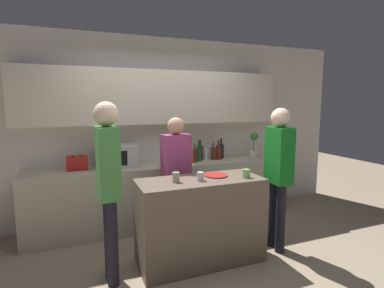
# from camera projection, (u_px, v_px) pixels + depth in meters

# --- Properties ---
(ground_plane) EXTENTS (14.00, 14.00, 0.00)m
(ground_plane) POSITION_uv_depth(u_px,v_px,m) (198.00, 272.00, 3.10)
(ground_plane) COLOR gray
(back_wall) EXTENTS (6.40, 0.40, 2.70)m
(back_wall) POSITION_uv_depth(u_px,v_px,m) (155.00, 117.00, 4.43)
(back_wall) COLOR silver
(back_wall) RESTS_ON ground_plane
(back_counter) EXTENTS (3.60, 0.62, 0.88)m
(back_counter) POSITION_uv_depth(u_px,v_px,m) (161.00, 194.00, 4.33)
(back_counter) COLOR #B7AD99
(back_counter) RESTS_ON ground_plane
(kitchen_island) EXTENTS (1.36, 0.57, 0.93)m
(kitchen_island) POSITION_uv_depth(u_px,v_px,m) (200.00, 221.00, 3.27)
(kitchen_island) COLOR brown
(kitchen_island) RESTS_ON ground_plane
(microwave) EXTENTS (0.52, 0.39, 0.30)m
(microwave) POSITION_uv_depth(u_px,v_px,m) (117.00, 156.00, 4.03)
(microwave) COLOR #B7BABC
(microwave) RESTS_ON back_counter
(toaster) EXTENTS (0.26, 0.16, 0.18)m
(toaster) POSITION_uv_depth(u_px,v_px,m) (77.00, 163.00, 3.86)
(toaster) COLOR #B21E19
(toaster) RESTS_ON back_counter
(potted_plant) EXTENTS (0.14, 0.14, 0.40)m
(potted_plant) POSITION_uv_depth(u_px,v_px,m) (254.00, 145.00, 4.81)
(potted_plant) COLOR silver
(potted_plant) RESTS_ON back_counter
(bottle_0) EXTENTS (0.06, 0.06, 0.27)m
(bottle_0) POSITION_uv_depth(u_px,v_px,m) (195.00, 155.00, 4.35)
(bottle_0) COLOR maroon
(bottle_0) RESTS_ON back_counter
(bottle_1) EXTENTS (0.07, 0.07, 0.31)m
(bottle_1) POSITION_uv_depth(u_px,v_px,m) (199.00, 153.00, 4.45)
(bottle_1) COLOR #194723
(bottle_1) RESTS_ON back_counter
(bottle_2) EXTENTS (0.08, 0.08, 0.30)m
(bottle_2) POSITION_uv_depth(u_px,v_px,m) (200.00, 152.00, 4.58)
(bottle_2) COLOR #472814
(bottle_2) RESTS_ON back_counter
(bottle_3) EXTENTS (0.07, 0.07, 0.23)m
(bottle_3) POSITION_uv_depth(u_px,v_px,m) (206.00, 154.00, 4.59)
(bottle_3) COLOR silver
(bottle_3) RESTS_ON back_counter
(bottle_4) EXTENTS (0.08, 0.08, 0.26)m
(bottle_4) POSITION_uv_depth(u_px,v_px,m) (213.00, 153.00, 4.57)
(bottle_4) COLOR #472814
(bottle_4) RESTS_ON back_counter
(bottle_5) EXTENTS (0.08, 0.08, 0.30)m
(bottle_5) POSITION_uv_depth(u_px,v_px,m) (218.00, 152.00, 4.59)
(bottle_5) COLOR maroon
(bottle_5) RESTS_ON back_counter
(bottle_6) EXTENTS (0.09, 0.09, 0.31)m
(bottle_6) POSITION_uv_depth(u_px,v_px,m) (221.00, 151.00, 4.68)
(bottle_6) COLOR black
(bottle_6) RESTS_ON back_counter
(plate_on_island) EXTENTS (0.26, 0.26, 0.01)m
(plate_on_island) POSITION_uv_depth(u_px,v_px,m) (216.00, 175.00, 3.35)
(plate_on_island) COLOR red
(plate_on_island) RESTS_ON kitchen_island
(cup_0) EXTENTS (0.08, 0.08, 0.10)m
(cup_0) POSITION_uv_depth(u_px,v_px,m) (176.00, 177.00, 3.08)
(cup_0) COLOR #9BA689
(cup_0) RESTS_ON kitchen_island
(cup_1) EXTENTS (0.07, 0.07, 0.09)m
(cup_1) POSITION_uv_depth(u_px,v_px,m) (200.00, 176.00, 3.14)
(cup_1) COLOR silver
(cup_1) RESTS_ON kitchen_island
(cup_2) EXTENTS (0.09, 0.09, 0.09)m
(cup_2) POSITION_uv_depth(u_px,v_px,m) (246.00, 173.00, 3.28)
(cup_2) COLOR #7ABF68
(cup_2) RESTS_ON kitchen_island
(person_left) EXTENTS (0.22, 0.35, 1.69)m
(person_left) POSITION_uv_depth(u_px,v_px,m) (279.00, 167.00, 3.48)
(person_left) COLOR black
(person_left) RESTS_ON ground_plane
(person_center) EXTENTS (0.37, 0.24, 1.57)m
(person_center) POSITION_uv_depth(u_px,v_px,m) (176.00, 170.00, 3.68)
(person_center) COLOR black
(person_center) RESTS_ON ground_plane
(person_right) EXTENTS (0.23, 0.35, 1.76)m
(person_right) POSITION_uv_depth(u_px,v_px,m) (108.00, 176.00, 2.82)
(person_right) COLOR black
(person_right) RESTS_ON ground_plane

